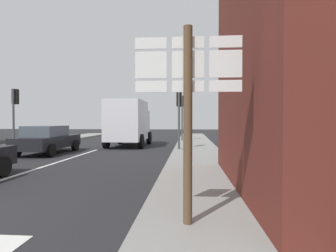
% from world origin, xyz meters
% --- Properties ---
extents(ground_plane, '(80.00, 80.00, 0.00)m').
position_xyz_m(ground_plane, '(0.00, 10.00, 0.00)').
color(ground_plane, '#232326').
extents(sidewalk_right, '(2.57, 44.00, 0.14)m').
position_xyz_m(sidewalk_right, '(5.88, 8.00, 0.07)').
color(sidewalk_right, gray).
rests_on(sidewalk_right, ground).
extents(lane_centre_stripe, '(0.16, 12.00, 0.01)m').
position_xyz_m(lane_centre_stripe, '(0.00, 6.00, 0.01)').
color(lane_centre_stripe, silver).
rests_on(lane_centre_stripe, ground).
extents(sedan_far, '(2.01, 4.22, 1.47)m').
position_xyz_m(sedan_far, '(-1.97, 10.01, 0.76)').
color(sedan_far, black).
rests_on(sedan_far, ground).
extents(delivery_truck, '(2.50, 5.01, 3.05)m').
position_xyz_m(delivery_truck, '(1.39, 14.39, 1.65)').
color(delivery_truck, silver).
rests_on(delivery_truck, ground).
extents(route_sign_post, '(1.66, 0.14, 3.20)m').
position_xyz_m(route_sign_post, '(5.44, 0.45, 2.00)').
color(route_sign_post, brown).
rests_on(route_sign_post, ground).
extents(traffic_light_far_right, '(0.30, 0.49, 3.78)m').
position_xyz_m(traffic_light_far_right, '(4.90, 18.55, 2.80)').
color(traffic_light_far_right, '#47474C').
rests_on(traffic_light_far_right, ground).
extents(traffic_light_near_left, '(0.30, 0.49, 3.62)m').
position_xyz_m(traffic_light_near_left, '(-4.90, 11.73, 2.68)').
color(traffic_light_near_left, '#47474C').
rests_on(traffic_light_near_left, ground).
extents(traffic_light_near_right, '(0.30, 0.49, 3.45)m').
position_xyz_m(traffic_light_near_right, '(4.90, 11.70, 2.56)').
color(traffic_light_near_right, '#47474C').
rests_on(traffic_light_near_right, ground).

